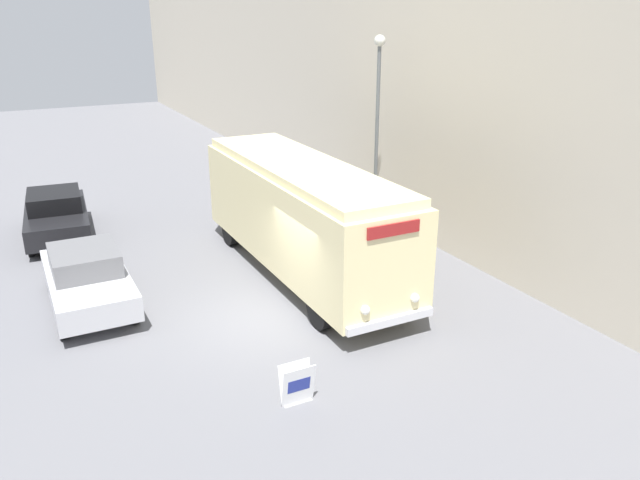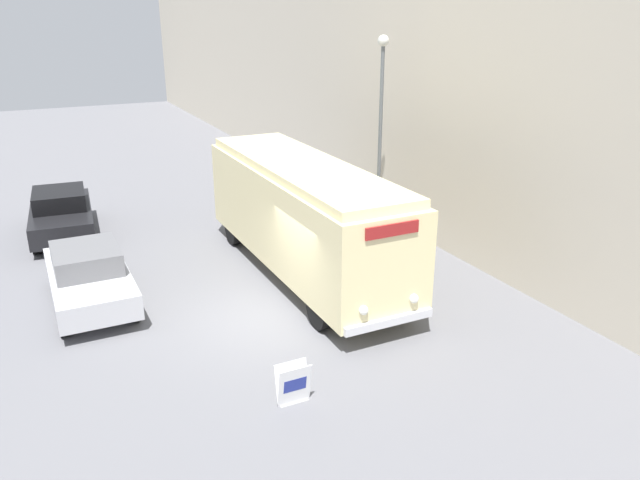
% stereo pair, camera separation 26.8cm
% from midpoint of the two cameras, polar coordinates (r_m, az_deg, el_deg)
% --- Properties ---
extents(ground_plane, '(80.00, 80.00, 0.00)m').
position_cam_midpoint_polar(ground_plane, '(15.91, -5.23, -7.09)').
color(ground_plane, slate).
extents(building_wall_right, '(0.30, 60.00, 8.52)m').
position_cam_midpoint_polar(building_wall_right, '(26.31, 0.42, 13.75)').
color(building_wall_right, beige).
rests_on(building_wall_right, ground_plane).
extents(vintage_bus, '(2.44, 9.38, 3.31)m').
position_cam_midpoint_polar(vintage_bus, '(17.75, -2.11, 2.48)').
color(vintage_bus, black).
rests_on(vintage_bus, ground_plane).
extents(sign_board, '(0.68, 0.32, 0.84)m').
position_cam_midpoint_polar(sign_board, '(12.56, -2.73, -13.06)').
color(sign_board, gray).
rests_on(sign_board, ground_plane).
extents(streetlamp, '(0.36, 0.36, 6.56)m').
position_cam_midpoint_polar(streetlamp, '(20.74, 4.91, 11.80)').
color(streetlamp, '#595E60').
rests_on(streetlamp, ground_plane).
extents(parked_car_near, '(1.91, 4.36, 1.55)m').
position_cam_midpoint_polar(parked_car_near, '(17.28, -20.93, -3.26)').
color(parked_car_near, black).
rests_on(parked_car_near, ground_plane).
extents(parked_car_mid, '(2.30, 4.57, 1.57)m').
position_cam_midpoint_polar(parked_car_mid, '(22.91, -23.27, 2.12)').
color(parked_car_mid, black).
rests_on(parked_car_mid, ground_plane).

